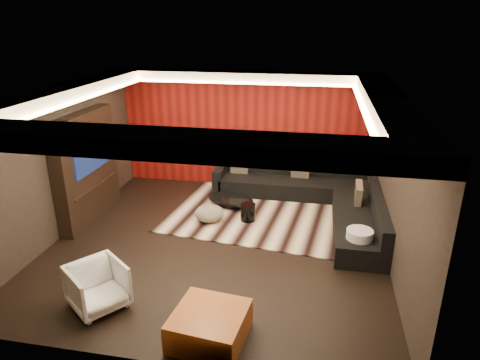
% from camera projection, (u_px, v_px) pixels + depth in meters
% --- Properties ---
extents(floor, '(6.00, 6.00, 0.02)m').
position_uv_depth(floor, '(218.00, 243.00, 7.94)').
color(floor, black).
rests_on(floor, ground).
extents(ceiling, '(6.00, 6.00, 0.02)m').
position_uv_depth(ceiling, '(215.00, 91.00, 6.93)').
color(ceiling, silver).
rests_on(ceiling, ground).
extents(wall_back, '(6.00, 0.02, 2.80)m').
position_uv_depth(wall_back, '(246.00, 130.00, 10.20)').
color(wall_back, black).
rests_on(wall_back, ground).
extents(wall_left, '(0.02, 6.00, 2.80)m').
position_uv_depth(wall_left, '(60.00, 162.00, 7.96)').
color(wall_left, black).
rests_on(wall_left, ground).
extents(wall_right, '(0.02, 6.00, 2.80)m').
position_uv_depth(wall_right, '(397.00, 184.00, 6.91)').
color(wall_right, black).
rests_on(wall_right, ground).
extents(red_feature_wall, '(5.98, 0.05, 2.78)m').
position_uv_depth(red_feature_wall, '(246.00, 130.00, 10.16)').
color(red_feature_wall, '#6B0C0A').
rests_on(red_feature_wall, ground).
extents(soffit_back, '(6.00, 0.60, 0.22)m').
position_uv_depth(soffit_back, '(244.00, 77.00, 9.45)').
color(soffit_back, silver).
rests_on(soffit_back, ground).
extents(soffit_front, '(6.00, 0.60, 0.22)m').
position_uv_depth(soffit_front, '(154.00, 143.00, 4.50)').
color(soffit_front, silver).
rests_on(soffit_front, ground).
extents(soffit_left, '(0.60, 4.80, 0.22)m').
position_uv_depth(soffit_left, '(65.00, 93.00, 7.45)').
color(soffit_left, silver).
rests_on(soffit_left, ground).
extents(soffit_right, '(0.60, 4.80, 0.22)m').
position_uv_depth(soffit_right, '(387.00, 104.00, 6.51)').
color(soffit_right, silver).
rests_on(soffit_right, ground).
extents(cove_back, '(4.80, 0.08, 0.04)m').
position_uv_depth(cove_back, '(242.00, 83.00, 9.17)').
color(cove_back, '#FFD899').
rests_on(cove_back, ground).
extents(cove_front, '(4.80, 0.08, 0.04)m').
position_uv_depth(cove_front, '(165.00, 142.00, 4.84)').
color(cove_front, '#FFD899').
rests_on(cove_front, ground).
extents(cove_left, '(0.08, 4.80, 0.04)m').
position_uv_depth(cove_left, '(83.00, 99.00, 7.42)').
color(cove_left, '#FFD899').
rests_on(cove_left, ground).
extents(cove_right, '(0.08, 4.80, 0.04)m').
position_uv_depth(cove_right, '(364.00, 109.00, 6.60)').
color(cove_right, '#FFD899').
rests_on(cove_right, ground).
extents(tv_surround, '(0.30, 2.00, 2.20)m').
position_uv_depth(tv_surround, '(86.00, 167.00, 8.59)').
color(tv_surround, black).
rests_on(tv_surround, ground).
extents(tv_screen, '(0.04, 1.30, 0.80)m').
position_uv_depth(tv_screen, '(91.00, 151.00, 8.44)').
color(tv_screen, black).
rests_on(tv_screen, ground).
extents(tv_shelf, '(0.04, 1.60, 0.04)m').
position_uv_depth(tv_shelf, '(96.00, 186.00, 8.71)').
color(tv_shelf, black).
rests_on(tv_shelf, ground).
extents(rug, '(4.31, 3.43, 0.02)m').
position_uv_depth(rug, '(266.00, 213.00, 9.13)').
color(rug, beige).
rests_on(rug, floor).
extents(coffee_table, '(1.33, 1.33, 0.18)m').
position_uv_depth(coffee_table, '(231.00, 202.00, 9.42)').
color(coffee_table, black).
rests_on(coffee_table, rug).
extents(drum_stool, '(0.32, 0.32, 0.36)m').
position_uv_depth(drum_stool, '(248.00, 212.00, 8.73)').
color(drum_stool, black).
rests_on(drum_stool, rug).
extents(striped_pouf, '(0.70, 0.70, 0.33)m').
position_uv_depth(striped_pouf, '(209.00, 213.00, 8.72)').
color(striped_pouf, beige).
rests_on(striped_pouf, rug).
extents(white_side_table, '(0.59, 0.59, 0.56)m').
position_uv_depth(white_side_table, '(358.00, 245.00, 7.32)').
color(white_side_table, silver).
rests_on(white_side_table, floor).
extents(orange_ottoman, '(1.01, 1.01, 0.40)m').
position_uv_depth(orange_ottoman, '(210.00, 326.00, 5.52)').
color(orange_ottoman, '#A64B15').
rests_on(orange_ottoman, floor).
extents(armchair, '(1.03, 1.03, 0.68)m').
position_uv_depth(armchair, '(98.00, 287.00, 6.09)').
color(armchair, white).
rests_on(armchair, floor).
extents(sectional_sofa, '(3.65, 3.50, 0.75)m').
position_uv_depth(sectional_sofa, '(316.00, 198.00, 9.25)').
color(sectional_sofa, black).
rests_on(sectional_sofa, floor).
extents(throw_pillows, '(2.95, 1.63, 0.50)m').
position_uv_depth(throw_pillows, '(296.00, 175.00, 9.56)').
color(throw_pillows, '#BFAB8C').
rests_on(throw_pillows, sectional_sofa).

